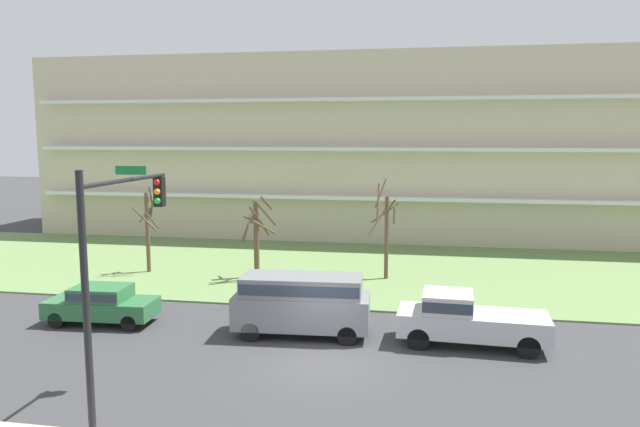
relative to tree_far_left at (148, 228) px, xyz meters
The scene contains 10 objects.
ground 16.52m from the tree_far_left, 43.47° to the right, with size 160.00×160.00×0.00m, color #38383A.
grass_lawn_strip 12.42m from the tree_far_left, 13.20° to the left, with size 80.00×16.00×0.08m, color #66844C.
apartment_building 20.68m from the tree_far_left, 54.22° to the left, with size 52.14×12.25×13.51m.
tree_far_left is the anchor object (origin of this frame).
tree_left 6.38m from the tree_far_left, ahead, with size 1.96×1.97×4.56m.
tree_center 13.17m from the tree_far_left, ahead, with size 1.61×1.53×5.39m.
sedan_green_near_left 9.15m from the tree_far_left, 76.01° to the right, with size 4.48×2.02×1.57m.
pickup_silver_center_left 18.93m from the tree_far_left, 27.49° to the right, with size 5.49×2.27×1.95m.
van_gray_center_right 13.77m from the tree_far_left, 39.49° to the right, with size 5.31×2.30×2.36m.
traffic_signal_mast 18.04m from the tree_far_left, 66.23° to the right, with size 0.90×4.57×6.90m.
Camera 1 is at (3.29, -19.12, 7.70)m, focal length 33.17 mm.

